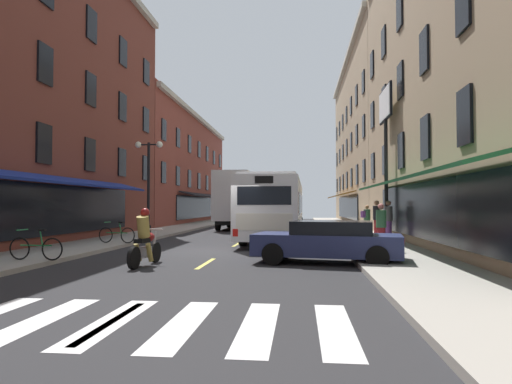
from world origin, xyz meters
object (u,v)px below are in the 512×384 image
at_px(billboard_sign, 386,124).
at_px(bicycle_mid, 36,248).
at_px(box_truck, 237,201).
at_px(sedan_near, 256,215).
at_px(pedestrian_mid, 389,220).
at_px(street_lamp_twin, 149,184).
at_px(pedestrian_near, 367,219).
at_px(bicycle_near, 117,234).
at_px(pedestrian_far, 381,226).
at_px(sedan_mid, 328,241).
at_px(transit_bus, 276,208).
at_px(motorcycle_rider, 145,241).
at_px(pedestrian_rear, 377,219).

xyz_separation_m(billboard_sign, bicycle_mid, (-11.92, -9.97, -5.28)).
bearing_deg(box_truck, sedan_near, 89.14).
height_order(pedestrian_mid, street_lamp_twin, street_lamp_twin).
distance_m(billboard_sign, pedestrian_near, 5.35).
height_order(bicycle_near, pedestrian_far, pedestrian_far).
xyz_separation_m(sedan_mid, pedestrian_near, (2.79, 11.01, 0.33)).
relative_size(sedan_near, pedestrian_far, 2.68).
xyz_separation_m(transit_bus, pedestrian_far, (4.12, -6.72, -0.62)).
distance_m(sedan_near, sedan_mid, 30.39).
height_order(pedestrian_near, street_lamp_twin, street_lamp_twin).
xyz_separation_m(pedestrian_far, street_lamp_twin, (-10.44, 5.17, 1.82)).
height_order(sedan_mid, pedestrian_mid, pedestrian_mid).
bearing_deg(sedan_mid, motorcycle_rider, -168.03).
height_order(motorcycle_rider, bicycle_near, motorcycle_rider).
relative_size(motorcycle_rider, pedestrian_rear, 1.13).
distance_m(bicycle_mid, pedestrian_mid, 14.36).
distance_m(pedestrian_near, pedestrian_far, 8.40).
distance_m(sedan_near, pedestrian_mid, 24.37).
distance_m(box_truck, pedestrian_far, 17.38).
relative_size(billboard_sign, sedan_mid, 1.63).
bearing_deg(transit_bus, pedestrian_near, 18.66).
relative_size(bicycle_near, pedestrian_far, 1.02).
relative_size(box_truck, sedan_near, 1.75).
height_order(sedan_mid, bicycle_mid, sedan_mid).
xyz_separation_m(box_truck, street_lamp_twin, (-2.98, -10.50, 0.75)).
bearing_deg(transit_bus, sedan_near, 98.73).
bearing_deg(transit_bus, bicycle_mid, -121.20).
bearing_deg(sedan_near, motorcycle_rider, -90.08).
bearing_deg(street_lamp_twin, bicycle_mid, -90.73).
xyz_separation_m(motorcycle_rider, bicycle_mid, (-3.23, -0.13, -0.21)).
relative_size(motorcycle_rider, bicycle_mid, 1.21).
relative_size(sedan_mid, bicycle_mid, 2.66).
bearing_deg(sedan_mid, street_lamp_twin, 137.04).
height_order(transit_bus, pedestrian_rear, transit_bus).
bearing_deg(street_lamp_twin, bicycle_near, -93.59).
height_order(transit_bus, pedestrian_far, transit_bus).
bearing_deg(street_lamp_twin, pedestrian_mid, -3.68).
bearing_deg(pedestrian_mid, street_lamp_twin, 30.80).
xyz_separation_m(box_truck, pedestrian_far, (7.46, -15.67, -1.08)).
relative_size(sedan_near, motorcycle_rider, 2.15).
distance_m(bicycle_near, pedestrian_far, 10.83).
relative_size(sedan_near, street_lamp_twin, 0.93).
xyz_separation_m(billboard_sign, motorcycle_rider, (-8.69, -9.83, -5.08)).
height_order(billboard_sign, pedestrian_near, billboard_sign).
xyz_separation_m(billboard_sign, street_lamp_twin, (-11.80, -0.90, -2.97)).
distance_m(bicycle_mid, street_lamp_twin, 9.36).
height_order(motorcycle_rider, pedestrian_mid, pedestrian_mid).
distance_m(transit_bus, sedan_mid, 9.64).
xyz_separation_m(pedestrian_mid, pedestrian_far, (-1.13, -4.43, -0.09)).
xyz_separation_m(transit_bus, pedestrian_mid, (5.26, -2.29, -0.54)).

